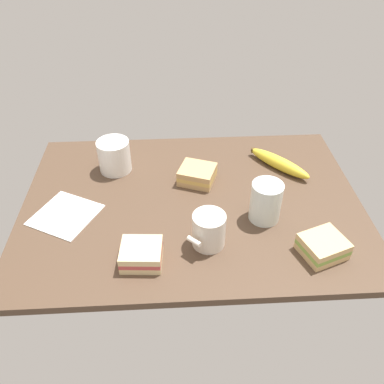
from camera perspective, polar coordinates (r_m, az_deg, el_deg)
The scene contains 9 objects.
tabletop at distance 107.56cm, azimuth 0.00°, elevation -1.65°, with size 90.00×64.00×2.00cm, color #4C3828.
coffee_mug_black at distance 117.72cm, azimuth -11.05°, elevation 5.15°, with size 9.28×11.86×9.44cm.
coffee_mug_milky at distance 92.48cm, azimuth 2.40°, elevation -5.40°, with size 9.19×9.31×8.61cm.
sandwich_main at distance 90.89cm, azimuth -7.24°, elevation -8.81°, with size 9.63×8.79×4.40cm.
sandwich_side at distance 96.51cm, azimuth 18.21°, elevation -7.42°, with size 11.79×11.24×4.40cm.
sandwich_extra at distance 112.47cm, azimuth 0.75°, elevation 2.52°, with size 11.88×11.33×4.40cm.
glass_of_milk at distance 100.50cm, azimuth 10.46°, elevation -1.60°, with size 7.77×7.77×10.53cm.
banana at distance 120.38cm, azimuth 12.35°, elevation 4.07°, with size 16.42×17.76×3.75cm.
paper_napkin at distance 107.47cm, azimuth -17.62°, elevation -3.13°, with size 14.50×14.50×0.30cm, color white.
Camera 1 is at (-4.63, -81.40, 71.16)cm, focal length 37.33 mm.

